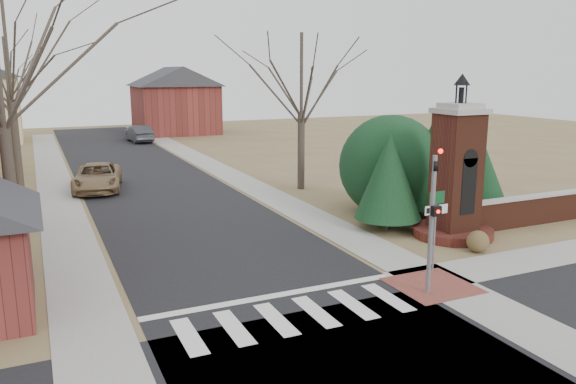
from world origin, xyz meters
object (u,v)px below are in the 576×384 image
sign_post (436,216)px  pickup_truck (98,177)px  brick_gate_monument (456,184)px  distant_car (139,134)px  traffic_signal_pole (433,210)px

sign_post → pickup_truck: (-8.64, 18.41, -1.21)m
brick_gate_monument → pickup_truck: brick_gate_monument is taller
brick_gate_monument → sign_post: bearing=-138.6°
distant_car → brick_gate_monument: bearing=94.8°
sign_post → brick_gate_monument: (3.41, 3.01, 0.22)m
pickup_truck → brick_gate_monument: bearing=-42.0°
sign_post → distant_car: (-2.63, 39.68, -1.16)m
traffic_signal_pole → sign_post: bearing=47.6°
traffic_signal_pole → pickup_truck: (-7.34, 19.83, -1.85)m
sign_post → pickup_truck: sign_post is taller
sign_post → brick_gate_monument: brick_gate_monument is taller
traffic_signal_pole → sign_post: 2.02m
sign_post → pickup_truck: bearing=115.1°
traffic_signal_pole → brick_gate_monument: (4.70, 4.42, -0.42)m
traffic_signal_pole → distant_car: traffic_signal_pole is taller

